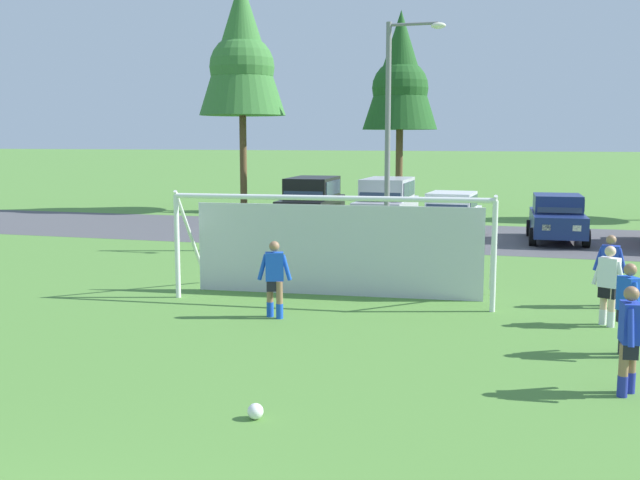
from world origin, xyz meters
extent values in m
plane|color=#518438|center=(0.00, 15.00, 0.00)|extent=(400.00, 400.00, 0.00)
cube|color=#4C4C51|center=(0.00, 24.74, 0.00)|extent=(52.00, 8.40, 0.01)
sphere|color=white|center=(0.91, 5.13, 0.11)|extent=(0.22, 0.22, 0.22)
sphere|color=black|center=(0.91, 5.13, 0.12)|extent=(0.08, 0.08, 0.08)
sphere|color=red|center=(0.98, 5.13, 0.11)|extent=(0.07, 0.07, 0.07)
cylinder|color=white|center=(3.61, 12.48, 1.22)|extent=(0.12, 0.12, 2.44)
cylinder|color=white|center=(-3.68, 11.87, 1.22)|extent=(0.12, 0.12, 2.44)
cylinder|color=white|center=(-0.03, 12.18, 2.44)|extent=(7.30, 0.73, 0.12)
cylinder|color=white|center=(3.54, 13.38, 1.34)|extent=(0.25, 1.94, 2.46)
cylinder|color=white|center=(-3.76, 12.77, 1.34)|extent=(0.25, 1.94, 2.46)
cube|color=silver|center=(-0.12, 13.17, 1.10)|extent=(6.93, 0.62, 2.20)
cylinder|color=#936B4C|center=(5.78, 7.48, 0.40)|extent=(0.14, 0.14, 0.80)
cylinder|color=#936B4C|center=(5.91, 7.69, 0.40)|extent=(0.14, 0.14, 0.80)
cylinder|color=#232D99|center=(5.78, 7.48, 0.16)|extent=(0.15, 0.15, 0.32)
cylinder|color=#232D99|center=(5.91, 7.69, 0.16)|extent=(0.15, 0.15, 0.32)
cube|color=black|center=(5.84, 7.58, 0.72)|extent=(0.26, 0.36, 0.28)
cube|color=#1E38B7|center=(5.84, 7.58, 1.10)|extent=(0.28, 0.40, 0.60)
sphere|color=#936B4C|center=(5.84, 7.58, 1.53)|extent=(0.22, 0.22, 0.22)
cylinder|color=#1E38B7|center=(5.83, 7.33, 1.08)|extent=(0.12, 0.24, 0.55)
cylinder|color=#1E38B7|center=(5.85, 7.84, 1.08)|extent=(0.12, 0.24, 0.55)
cylinder|color=beige|center=(5.99, 11.78, 0.40)|extent=(0.14, 0.14, 0.80)
cylinder|color=beige|center=(5.85, 11.95, 0.40)|extent=(0.14, 0.14, 0.80)
cylinder|color=white|center=(5.99, 11.78, 0.16)|extent=(0.15, 0.15, 0.32)
cylinder|color=white|center=(5.85, 11.95, 0.16)|extent=(0.15, 0.15, 0.32)
cube|color=black|center=(5.92, 11.86, 0.72)|extent=(0.40, 0.35, 0.28)
cube|color=white|center=(5.92, 11.86, 1.10)|extent=(0.45, 0.39, 0.60)
sphere|color=beige|center=(5.92, 11.86, 1.53)|extent=(0.22, 0.22, 0.22)
cylinder|color=white|center=(6.12, 11.71, 1.08)|extent=(0.25, 0.19, 0.55)
cylinder|color=white|center=(5.71, 12.01, 1.08)|extent=(0.25, 0.19, 0.55)
cylinder|color=#936B4C|center=(6.07, 9.62, 0.40)|extent=(0.14, 0.14, 0.80)
cylinder|color=#936B4C|center=(6.04, 9.83, 0.40)|extent=(0.14, 0.14, 0.80)
cylinder|color=#1E38B7|center=(6.07, 9.62, 0.16)|extent=(0.15, 0.15, 0.32)
cylinder|color=#1E38B7|center=(6.04, 9.83, 0.16)|extent=(0.15, 0.15, 0.32)
cube|color=black|center=(6.06, 9.72, 0.72)|extent=(0.36, 0.40, 0.28)
cube|color=blue|center=(6.06, 9.72, 1.10)|extent=(0.40, 0.45, 0.60)
sphere|color=#936B4C|center=(6.06, 9.72, 1.53)|extent=(0.22, 0.22, 0.22)
cylinder|color=blue|center=(6.15, 9.49, 1.08)|extent=(0.19, 0.24, 0.55)
cylinder|color=blue|center=(5.96, 9.96, 1.08)|extent=(0.19, 0.24, 0.55)
cylinder|color=#936B4C|center=(-0.66, 10.57, 0.40)|extent=(0.14, 0.14, 0.80)
cylinder|color=#936B4C|center=(-0.91, 10.67, 0.40)|extent=(0.14, 0.14, 0.80)
cylinder|color=blue|center=(-0.66, 10.57, 0.16)|extent=(0.15, 0.15, 0.32)
cylinder|color=blue|center=(-0.91, 10.67, 0.16)|extent=(0.15, 0.15, 0.32)
cube|color=black|center=(-0.78, 10.62, 0.72)|extent=(0.39, 0.32, 0.28)
cube|color=blue|center=(-0.78, 10.62, 1.10)|extent=(0.44, 0.36, 0.60)
sphere|color=#936B4C|center=(-0.78, 10.62, 1.53)|extent=(0.22, 0.22, 0.22)
cylinder|color=blue|center=(-0.53, 10.67, 1.08)|extent=(0.25, 0.16, 0.55)
cylinder|color=blue|center=(-1.03, 10.57, 1.08)|extent=(0.25, 0.16, 0.55)
cylinder|color=#936B4C|center=(6.17, 13.56, 0.40)|extent=(0.14, 0.14, 0.80)
cylinder|color=#936B4C|center=(6.01, 13.78, 0.40)|extent=(0.14, 0.14, 0.80)
cylinder|color=#1E38B7|center=(6.17, 13.56, 0.16)|extent=(0.15, 0.15, 0.32)
cylinder|color=#1E38B7|center=(6.01, 13.78, 0.16)|extent=(0.15, 0.15, 0.32)
cube|color=black|center=(6.09, 13.67, 0.72)|extent=(0.37, 0.27, 0.28)
cube|color=#1E38B7|center=(6.09, 13.67, 1.10)|extent=(0.41, 0.30, 0.60)
sphere|color=#936B4C|center=(6.09, 13.67, 1.53)|extent=(0.22, 0.22, 0.22)
cylinder|color=#1E38B7|center=(6.33, 13.59, 1.08)|extent=(0.24, 0.13, 0.55)
cylinder|color=#1E38B7|center=(5.85, 13.75, 1.08)|extent=(0.24, 0.13, 0.55)
cube|color=black|center=(-4.52, 25.50, 0.82)|extent=(2.12, 4.68, 1.00)
cube|color=black|center=(-4.53, 25.70, 1.74)|extent=(1.89, 3.08, 0.84)
cube|color=#28384C|center=(-4.46, 24.28, 1.72)|extent=(1.63, 0.45, 0.71)
cube|color=#28384C|center=(-3.65, 25.74, 1.74)|extent=(0.16, 2.55, 0.59)
cube|color=white|center=(-3.89, 23.26, 0.87)|extent=(0.28, 0.09, 0.20)
cube|color=white|center=(-4.94, 23.21, 0.87)|extent=(0.28, 0.09, 0.20)
cube|color=#B21414|center=(-4.11, 27.78, 0.87)|extent=(0.28, 0.09, 0.20)
cube|color=#B21414|center=(-5.15, 27.73, 0.87)|extent=(0.28, 0.09, 0.20)
cylinder|color=black|center=(-3.51, 24.12, 0.32)|extent=(0.27, 0.65, 0.64)
cylinder|color=black|center=(-5.40, 24.03, 0.32)|extent=(0.27, 0.65, 0.64)
cylinder|color=black|center=(-3.64, 26.97, 0.32)|extent=(0.27, 0.65, 0.64)
cylinder|color=black|center=(-5.54, 26.88, 0.32)|extent=(0.27, 0.65, 0.64)
cube|color=#B2B2BC|center=(-1.39, 25.66, 0.82)|extent=(1.90, 4.60, 1.00)
cube|color=#B2B2BC|center=(-1.39, 25.86, 1.74)|extent=(1.75, 3.00, 0.84)
cube|color=#28384C|center=(-1.39, 24.44, 1.72)|extent=(1.62, 0.38, 0.71)
cube|color=#28384C|center=(-0.51, 25.86, 1.74)|extent=(0.04, 2.55, 0.59)
cube|color=white|center=(-0.87, 23.40, 0.87)|extent=(0.28, 0.08, 0.20)
cube|color=white|center=(-1.91, 23.40, 0.87)|extent=(0.28, 0.08, 0.20)
cube|color=#B21414|center=(-0.87, 27.92, 0.87)|extent=(0.28, 0.08, 0.20)
cube|color=#B21414|center=(-1.91, 27.92, 0.87)|extent=(0.28, 0.08, 0.20)
cylinder|color=black|center=(-0.44, 24.23, 0.32)|extent=(0.24, 0.64, 0.64)
cylinder|color=black|center=(-2.34, 24.23, 0.32)|extent=(0.24, 0.64, 0.64)
cylinder|color=black|center=(-0.44, 27.08, 0.32)|extent=(0.24, 0.64, 0.64)
cylinder|color=black|center=(-2.34, 27.08, 0.32)|extent=(0.24, 0.64, 0.64)
cube|color=silver|center=(1.32, 24.59, 0.70)|extent=(2.04, 4.30, 0.76)
cube|color=silver|center=(1.33, 24.74, 1.40)|extent=(1.78, 2.19, 0.64)
cube|color=#28384C|center=(1.27, 23.77, 1.38)|extent=(1.55, 0.40, 0.55)
cube|color=#28384C|center=(2.17, 24.69, 1.40)|extent=(0.14, 1.78, 0.45)
cube|color=white|center=(1.69, 22.50, 0.75)|extent=(0.28, 0.10, 0.20)
cube|color=white|center=(0.71, 22.56, 0.75)|extent=(0.28, 0.10, 0.20)
cube|color=#B21414|center=(1.94, 26.61, 0.75)|extent=(0.28, 0.10, 0.20)
cube|color=#B21414|center=(0.95, 26.67, 0.75)|extent=(0.28, 0.10, 0.20)
cylinder|color=black|center=(2.14, 23.23, 0.32)|extent=(0.28, 0.65, 0.64)
cylinder|color=black|center=(0.35, 23.34, 0.32)|extent=(0.28, 0.65, 0.64)
cylinder|color=black|center=(2.30, 25.83, 0.32)|extent=(0.28, 0.65, 0.64)
cylinder|color=black|center=(0.50, 25.94, 0.32)|extent=(0.28, 0.65, 0.64)
cube|color=navy|center=(5.20, 24.52, 0.70)|extent=(2.01, 4.28, 0.76)
cube|color=navy|center=(5.19, 24.67, 1.40)|extent=(1.76, 2.18, 0.64)
cube|color=#28384C|center=(5.24, 23.70, 1.38)|extent=(1.54, 0.39, 0.55)
cube|color=#28384C|center=(6.03, 24.72, 1.40)|extent=(0.13, 1.78, 0.45)
cube|color=white|center=(5.80, 22.49, 0.75)|extent=(0.28, 0.09, 0.20)
cube|color=white|center=(4.81, 22.44, 0.75)|extent=(0.28, 0.09, 0.20)
cube|color=#B21414|center=(5.59, 26.61, 0.75)|extent=(0.28, 0.09, 0.20)
cube|color=#B21414|center=(4.60, 26.56, 0.75)|extent=(0.28, 0.09, 0.20)
cylinder|color=black|center=(6.17, 23.27, 0.32)|extent=(0.27, 0.65, 0.64)
cylinder|color=black|center=(4.37, 23.18, 0.32)|extent=(0.27, 0.65, 0.64)
cylinder|color=black|center=(6.03, 25.87, 0.32)|extent=(0.27, 0.65, 0.64)
cylinder|color=black|center=(4.24, 25.78, 0.32)|extent=(0.27, 0.65, 0.64)
cylinder|color=brown|center=(-10.28, 32.22, 2.47)|extent=(0.36, 0.36, 4.94)
cone|color=#387533|center=(-10.28, 32.22, 8.39)|extent=(4.44, 4.44, 6.91)
sphere|color=#387533|center=(-10.28, 32.22, 7.35)|extent=(3.33, 3.33, 3.33)
cylinder|color=brown|center=(-2.36, 33.79, 2.10)|extent=(0.36, 0.36, 4.20)
cone|color=#1E511E|center=(-2.36, 33.79, 7.15)|extent=(3.78, 3.78, 5.89)
sphere|color=#1E511E|center=(-2.36, 33.79, 6.26)|extent=(2.84, 2.84, 2.84)
cylinder|color=slate|center=(-0.37, 20.60, 3.76)|extent=(0.18, 0.18, 7.52)
cylinder|color=slate|center=(-0.37, 20.60, 0.15)|extent=(0.32, 0.32, 0.30)
cylinder|color=slate|center=(0.43, 20.60, 7.42)|extent=(1.60, 0.10, 0.10)
ellipsoid|color=white|center=(1.23, 20.60, 7.34)|extent=(0.48, 0.28, 0.20)
camera|label=1|loc=(4.47, -3.87, 3.78)|focal=41.70mm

